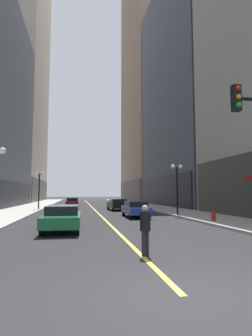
{
  "coord_description": "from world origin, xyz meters",
  "views": [
    {
      "loc": [
        -2.06,
        -5.15,
        2.0
      ],
      "look_at": [
        3.24,
        24.37,
        4.75
      ],
      "focal_mm": 28.95,
      "sensor_mm": 36.0,
      "label": 1
    }
  ],
  "objects_px": {
    "car_blue": "(136,208)",
    "street_lamp_right_mid": "(177,178)",
    "pedestrian_in_black_coat": "(145,226)",
    "car_green": "(63,217)",
    "fire_hydrant_right": "(213,217)",
    "street_lamp_left_far": "(39,182)",
    "car_black": "(117,204)",
    "car_maroon": "(72,202)"
  },
  "relations": [
    {
      "from": "car_blue",
      "to": "street_lamp_right_mid",
      "type": "relative_size",
      "value": 1.02
    },
    {
      "from": "pedestrian_in_black_coat",
      "to": "car_green",
      "type": "bearing_deg",
      "value": 114.43
    },
    {
      "from": "pedestrian_in_black_coat",
      "to": "fire_hydrant_right",
      "type": "relative_size",
      "value": 2.01
    },
    {
      "from": "car_blue",
      "to": "street_lamp_right_mid",
      "type": "distance_m",
      "value": 4.51
    },
    {
      "from": "car_green",
      "to": "pedestrian_in_black_coat",
      "type": "xyz_separation_m",
      "value": [
        2.92,
        -6.43,
        0.21
      ]
    },
    {
      "from": "car_green",
      "to": "street_lamp_left_far",
      "type": "xyz_separation_m",
      "value": [
        -3.58,
        17.46,
        2.54
      ]
    },
    {
      "from": "car_blue",
      "to": "pedestrian_in_black_coat",
      "type": "distance_m",
      "value": 13.64
    },
    {
      "from": "car_black",
      "to": "street_lamp_left_far",
      "type": "xyz_separation_m",
      "value": [
        -8.89,
        1.51,
        2.54
      ]
    },
    {
      "from": "street_lamp_left_far",
      "to": "pedestrian_in_black_coat",
      "type": "bearing_deg",
      "value": -74.77
    },
    {
      "from": "street_lamp_right_mid",
      "to": "fire_hydrant_right",
      "type": "bearing_deg",
      "value": -84.59
    },
    {
      "from": "street_lamp_right_mid",
      "to": "car_maroon",
      "type": "bearing_deg",
      "value": 118.76
    },
    {
      "from": "car_green",
      "to": "street_lamp_left_far",
      "type": "height_order",
      "value": "street_lamp_left_far"
    },
    {
      "from": "car_maroon",
      "to": "fire_hydrant_right",
      "type": "distance_m",
      "value": 23.9
    },
    {
      "from": "fire_hydrant_right",
      "to": "street_lamp_right_mid",
      "type": "bearing_deg",
      "value": 95.41
    },
    {
      "from": "car_black",
      "to": "street_lamp_left_far",
      "type": "relative_size",
      "value": 1.06
    },
    {
      "from": "car_maroon",
      "to": "pedestrian_in_black_coat",
      "type": "height_order",
      "value": "pedestrian_in_black_coat"
    },
    {
      "from": "car_blue",
      "to": "street_lamp_left_far",
      "type": "relative_size",
      "value": 1.02
    },
    {
      "from": "car_black",
      "to": "street_lamp_right_mid",
      "type": "distance_m",
      "value": 9.92
    },
    {
      "from": "car_blue",
      "to": "car_green",
      "type": "bearing_deg",
      "value": -128.28
    },
    {
      "from": "car_green",
      "to": "car_black",
      "type": "height_order",
      "value": "same"
    },
    {
      "from": "car_blue",
      "to": "street_lamp_right_mid",
      "type": "height_order",
      "value": "street_lamp_right_mid"
    },
    {
      "from": "car_black",
      "to": "pedestrian_in_black_coat",
      "type": "bearing_deg",
      "value": -96.08
    },
    {
      "from": "car_green",
      "to": "pedestrian_in_black_coat",
      "type": "height_order",
      "value": "pedestrian_in_black_coat"
    },
    {
      "from": "car_black",
      "to": "car_maroon",
      "type": "height_order",
      "value": "same"
    },
    {
      "from": "street_lamp_right_mid",
      "to": "car_black",
      "type": "bearing_deg",
      "value": 114.09
    },
    {
      "from": "car_green",
      "to": "car_maroon",
      "type": "bearing_deg",
      "value": 89.74
    },
    {
      "from": "street_lamp_left_far",
      "to": "street_lamp_right_mid",
      "type": "distance_m",
      "value": 16.41
    },
    {
      "from": "street_lamp_left_far",
      "to": "fire_hydrant_right",
      "type": "xyz_separation_m",
      "value": [
        13.3,
        -15.55,
        -2.86
      ]
    },
    {
      "from": "car_black",
      "to": "car_green",
      "type": "bearing_deg",
      "value": -108.38
    },
    {
      "from": "car_blue",
      "to": "street_lamp_left_far",
      "type": "xyz_separation_m",
      "value": [
        -9.08,
        10.5,
        2.54
      ]
    },
    {
      "from": "street_lamp_left_far",
      "to": "car_blue",
      "type": "bearing_deg",
      "value": -49.14
    },
    {
      "from": "car_maroon",
      "to": "car_black",
      "type": "bearing_deg",
      "value": -56.47
    },
    {
      "from": "car_black",
      "to": "pedestrian_in_black_coat",
      "type": "height_order",
      "value": "pedestrian_in_black_coat"
    },
    {
      "from": "car_black",
      "to": "pedestrian_in_black_coat",
      "type": "xyz_separation_m",
      "value": [
        -2.38,
        -22.38,
        0.21
      ]
    },
    {
      "from": "car_green",
      "to": "street_lamp_right_mid",
      "type": "bearing_deg",
      "value": 37.98
    },
    {
      "from": "car_green",
      "to": "street_lamp_right_mid",
      "type": "xyz_separation_m",
      "value": [
        9.22,
        7.2,
        2.54
      ]
    },
    {
      "from": "street_lamp_left_far",
      "to": "car_green",
      "type": "bearing_deg",
      "value": -78.4
    },
    {
      "from": "car_green",
      "to": "fire_hydrant_right",
      "type": "bearing_deg",
      "value": 11.16
    },
    {
      "from": "car_blue",
      "to": "pedestrian_in_black_coat",
      "type": "bearing_deg",
      "value": -100.89
    },
    {
      "from": "fire_hydrant_right",
      "to": "car_green",
      "type": "bearing_deg",
      "value": -168.84
    },
    {
      "from": "car_black",
      "to": "car_maroon",
      "type": "distance_m",
      "value": 9.41
    },
    {
      "from": "fire_hydrant_right",
      "to": "pedestrian_in_black_coat",
      "type": "bearing_deg",
      "value": -129.17
    }
  ]
}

